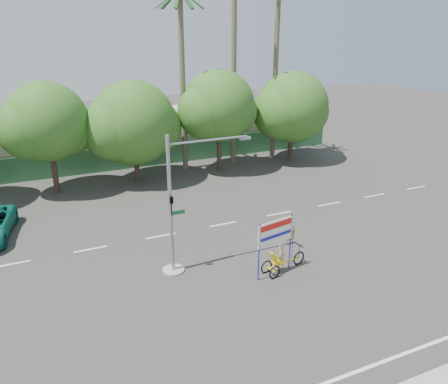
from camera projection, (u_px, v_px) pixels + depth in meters
name	position (u px, v px, depth m)	size (l,w,h in m)	color
ground	(254.00, 302.00, 19.51)	(120.00, 120.00, 0.00)	#33302D
fence	(139.00, 156.00, 37.50)	(38.00, 0.08, 2.00)	#336B3D
building_left	(10.00, 145.00, 37.22)	(12.00, 8.00, 4.00)	#BCB396
building_right	(206.00, 128.00, 44.06)	(14.00, 8.00, 3.60)	#BCB396
tree_left	(47.00, 125.00, 30.40)	(6.66, 5.60, 8.07)	#473828
tree_center	(133.00, 125.00, 32.87)	(7.62, 6.40, 7.85)	#473828
tree_right	(218.00, 108.00, 35.22)	(6.90, 5.80, 8.36)	#473828
tree_far_right	(292.00, 109.00, 38.07)	(7.38, 6.20, 7.94)	#473828
palm_tall	(234.00, 39.00, 35.39)	(3.73, 3.79, 17.45)	#70604C
palm_mid	(276.00, 52.00, 37.27)	(3.73, 3.79, 15.45)	#70604C
palm_short	(182.00, 61.00, 34.27)	(3.73, 3.79, 14.45)	#70604C
traffic_signal	(177.00, 217.00, 21.03)	(4.72, 1.10, 7.00)	gray
trike_billboard	(279.00, 250.00, 21.44)	(3.08, 1.03, 3.06)	black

